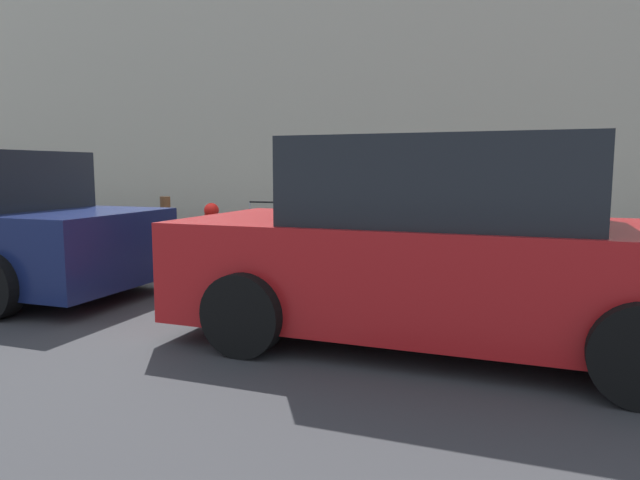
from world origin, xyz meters
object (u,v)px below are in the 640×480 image
at_px(suitcase_teal_5, 264,241).
at_px(parked_car_red_0, 443,248).
at_px(suitcase_maroon_0, 477,253).
at_px(parking_meter, 575,207).
at_px(suitcase_black_3, 345,242).
at_px(suitcase_silver_4, 305,240).
at_px(suitcase_olive_1, 429,243).
at_px(fire_hydrant, 212,229).
at_px(bollard_post, 166,227).
at_px(suitcase_red_2, 388,243).

bearing_deg(suitcase_teal_5, parked_car_red_0, 140.02).
xyz_separation_m(suitcase_maroon_0, parking_meter, (-1.06, -0.25, 0.56)).
xyz_separation_m(suitcase_black_3, suitcase_silver_4, (0.60, -0.10, -0.01)).
height_order(suitcase_olive_1, parked_car_red_0, parked_car_red_0).
relative_size(suitcase_maroon_0, suitcase_teal_5, 0.71).
bearing_deg(parked_car_red_0, suitcase_black_3, -54.84).
bearing_deg(fire_hydrant, bollard_post, 12.58).
height_order(suitcase_olive_1, bollard_post, suitcase_olive_1).
xyz_separation_m(suitcase_olive_1, suitcase_teal_5, (2.28, -0.05, -0.09)).
bearing_deg(suitcase_black_3, suitcase_olive_1, -179.64).
bearing_deg(bollard_post, suitcase_maroon_0, -177.96).
relative_size(suitcase_olive_1, suitcase_teal_5, 1.13).
distance_m(suitcase_maroon_0, parked_car_red_0, 2.39).
relative_size(suitcase_black_3, fire_hydrant, 1.17).
relative_size(suitcase_silver_4, parking_meter, 0.55).
relative_size(suitcase_teal_5, parked_car_red_0, 0.19).
xyz_separation_m(suitcase_black_3, suitcase_teal_5, (1.20, -0.06, -0.06)).
relative_size(suitcase_teal_5, bollard_post, 0.95).
height_order(suitcase_olive_1, suitcase_red_2, suitcase_olive_1).
bearing_deg(suitcase_red_2, suitcase_maroon_0, 178.38).
bearing_deg(suitcase_olive_1, suitcase_black_3, 0.36).
distance_m(fire_hydrant, parked_car_red_0, 4.35).
xyz_separation_m(suitcase_red_2, suitcase_silver_4, (1.15, -0.03, -0.01)).
relative_size(suitcase_olive_1, fire_hydrant, 1.19).
bearing_deg(bollard_post, parked_car_red_0, 152.94).
xyz_separation_m(suitcase_olive_1, fire_hydrant, (3.09, -0.03, 0.05)).
distance_m(fire_hydrant, bollard_post, 0.69).
bearing_deg(fire_hydrant, suitcase_black_3, 179.03).
bearing_deg(fire_hydrant, suitcase_olive_1, 179.50).
height_order(suitcase_red_2, suitcase_black_3, suitcase_black_3).
bearing_deg(suitcase_olive_1, suitcase_teal_5, -1.28).
bearing_deg(bollard_post, suitcase_red_2, -176.71).
bearing_deg(suitcase_black_3, bollard_post, 2.48).
distance_m(suitcase_black_3, bollard_post, 2.69).
xyz_separation_m(suitcase_maroon_0, suitcase_olive_1, (0.57, 0.03, 0.10)).
distance_m(suitcase_teal_5, bollard_post, 1.50).
xyz_separation_m(fire_hydrant, parking_meter, (-4.72, -0.25, 0.42)).
bearing_deg(suitcase_olive_1, parking_meter, -170.37).
bearing_deg(parked_car_red_0, suitcase_olive_1, -76.56).
xyz_separation_m(suitcase_silver_4, fire_hydrant, (1.41, 0.07, 0.09)).
xyz_separation_m(suitcase_maroon_0, suitcase_silver_4, (2.26, -0.06, 0.05)).
bearing_deg(suitcase_silver_4, fire_hydrant, 2.66).
xyz_separation_m(suitcase_maroon_0, fire_hydrant, (3.66, 0.00, 0.14)).
xyz_separation_m(bollard_post, parked_car_red_0, (-4.32, 2.21, 0.19)).
bearing_deg(suitcase_red_2, suitcase_olive_1, 173.20).
bearing_deg(suitcase_olive_1, parked_car_red_0, 103.44).
relative_size(parking_meter, parked_car_red_0, 0.29).
height_order(suitcase_olive_1, suitcase_teal_5, suitcase_olive_1).
bearing_deg(fire_hydrant, suitcase_teal_5, -178.31).
height_order(suitcase_silver_4, fire_hydrant, fire_hydrant).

